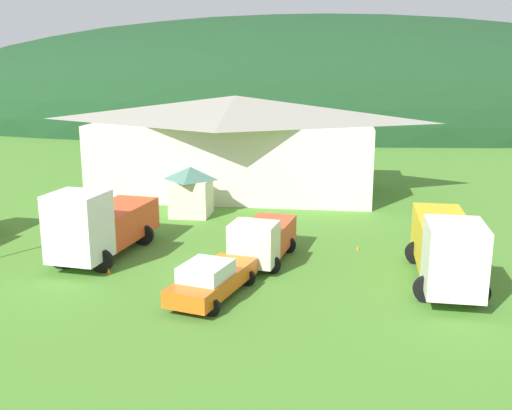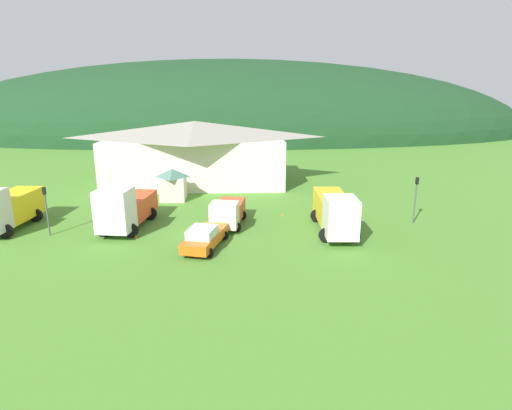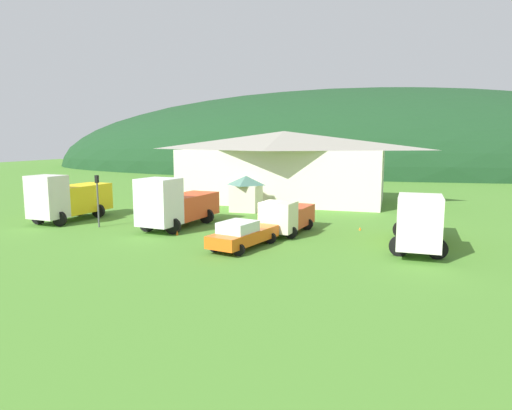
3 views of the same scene
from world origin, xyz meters
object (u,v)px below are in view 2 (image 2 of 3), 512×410
play_shed_cream (173,184)px  traffic_light_west (46,206)px  flatbed_truck_yellow (5,207)px  traffic_light_east (416,195)px  depot_building (196,152)px  service_pickup_orange (205,237)px  traffic_cone_mid_row (136,238)px  heavy_rig_striped (335,211)px  heavy_rig_white (125,208)px  traffic_cone_near_pickup (282,216)px  light_truck_cream (228,212)px

play_shed_cream → traffic_light_west: traffic_light_west is taller
flatbed_truck_yellow → traffic_light_east: (32.96, 0.28, 0.58)m
depot_building → traffic_light_east: depot_building is taller
service_pickup_orange → traffic_cone_mid_row: 5.86m
traffic_light_east → flatbed_truck_yellow: bearing=-179.5°
depot_building → play_shed_cream: depot_building is taller
depot_building → heavy_rig_striped: (12.39, -18.23, -1.97)m
depot_building → heavy_rig_white: depot_building is taller
depot_building → traffic_cone_mid_row: size_ratio=36.52×
traffic_cone_mid_row → heavy_rig_white: bearing=119.3°
traffic_light_east → traffic_cone_near_pickup: bearing=166.9°
light_truck_cream → heavy_rig_striped: heavy_rig_striped is taller
service_pickup_orange → traffic_cone_mid_row: bearing=-97.6°
traffic_light_west → traffic_cone_near_pickup: traffic_light_west is taller
traffic_cone_near_pickup → traffic_cone_mid_row: 12.75m
service_pickup_orange → traffic_light_west: 12.59m
light_truck_cream → play_shed_cream: bearing=-138.1°
light_truck_cream → traffic_light_east: 15.51m
flatbed_truck_yellow → light_truck_cream: size_ratio=1.24×
light_truck_cream → heavy_rig_striped: (8.35, -1.95, 0.56)m
depot_building → heavy_rig_white: (-4.04, -16.80, -1.95)m
heavy_rig_white → traffic_light_east: 23.55m
play_shed_cream → heavy_rig_white: (-2.42, -9.08, 0.14)m
service_pickup_orange → traffic_cone_near_pickup: service_pickup_orange is taller
play_shed_cream → light_truck_cream: size_ratio=0.56×
traffic_light_west → service_pickup_orange: bearing=-14.5°
play_shed_cream → traffic_cone_mid_row: bearing=-96.2°
service_pickup_orange → traffic_light_east: size_ratio=1.40×
heavy_rig_striped → flatbed_truck_yellow: bearing=-91.5°
heavy_rig_white → traffic_light_east: traffic_light_east is taller
heavy_rig_striped → traffic_light_west: 21.97m
light_truck_cream → traffic_light_west: 13.78m
play_shed_cream → light_truck_cream: play_shed_cream is taller
depot_building → service_pickup_orange: bearing=-83.2°
heavy_rig_striped → traffic_light_west: bearing=-88.1°
service_pickup_orange → traffic_light_west: (-12.10, 3.13, 1.53)m
service_pickup_orange → depot_building: bearing=-158.3°
heavy_rig_white → light_truck_cream: bearing=101.1°
traffic_light_east → traffic_cone_mid_row: size_ratio=6.63×
heavy_rig_white → service_pickup_orange: heavy_rig_white is taller
traffic_light_west → flatbed_truck_yellow: bearing=158.2°
depot_building → traffic_cone_near_pickup: depot_building is taller
heavy_rig_white → heavy_rig_striped: 16.49m
heavy_rig_white → heavy_rig_striped: (16.43, -1.43, -0.02)m
traffic_light_west → traffic_cone_near_pickup: (18.37, 4.33, -2.35)m
heavy_rig_white → traffic_cone_mid_row: size_ratio=13.04×
depot_building → traffic_cone_near_pickup: size_ratio=46.09×
service_pickup_orange → traffic_light_east: bearing=121.3°
light_truck_cream → traffic_cone_near_pickup: size_ratio=12.10×
depot_building → heavy_rig_white: size_ratio=2.80×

